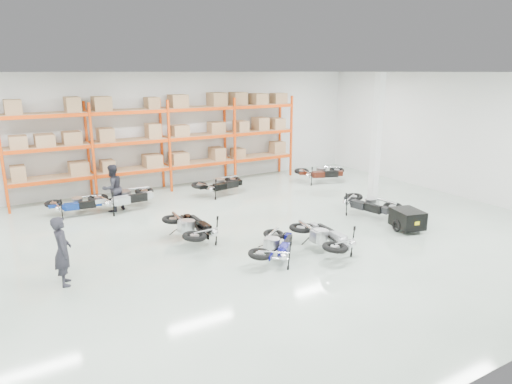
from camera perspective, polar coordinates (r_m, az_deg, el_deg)
room at (r=12.19m, az=-1.10°, el=4.09°), size 18.00×18.00×18.00m
pallet_rack at (r=18.02m, az=-11.32°, el=7.35°), size 11.28×0.98×3.62m
structural_column at (r=15.73m, az=14.79°, el=6.05°), size 0.25×0.25×4.50m
moto_blue_centre at (r=11.23m, az=2.42°, el=-6.15°), size 1.76×1.73×1.07m
moto_silver_left at (r=11.77m, az=8.55°, el=-4.99°), size 1.04×1.90×1.20m
moto_black_far_left at (r=12.46m, az=-8.12°, el=-3.80°), size 0.94×1.88×1.21m
moto_touring_right at (r=15.00m, az=13.90°, el=-0.99°), size 1.20×1.91×1.15m
trailer at (r=14.01m, az=18.40°, el=-3.21°), size 0.89×1.55×0.63m
moto_back_a at (r=15.84m, az=-21.59°, el=-0.95°), size 1.70×0.98×1.05m
moto_back_b at (r=15.85m, az=-16.19°, el=-0.14°), size 1.96×1.07×1.23m
moto_back_c at (r=17.13m, az=-4.57°, el=1.39°), size 1.88×1.10×1.16m
moto_back_d at (r=19.20m, az=8.11°, el=2.80°), size 2.05×1.56×1.19m
person_left at (r=10.75m, az=-23.04°, el=-6.81°), size 0.43×0.60×1.56m
person_back at (r=15.80m, az=-17.49°, el=0.47°), size 0.94×0.85×1.57m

